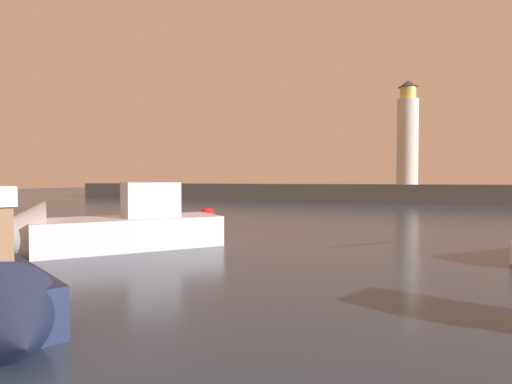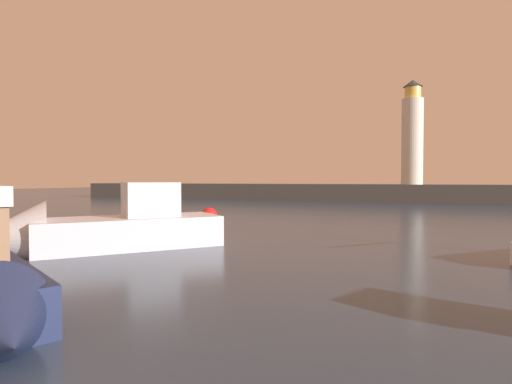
# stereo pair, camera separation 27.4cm
# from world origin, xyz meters

# --- Properties ---
(ground_plane) EXTENTS (220.00, 220.00, 0.00)m
(ground_plane) POSITION_xyz_m (0.00, 26.77, 0.00)
(ground_plane) COLOR #2D3D51
(breakwater) EXTENTS (86.06, 4.90, 2.27)m
(breakwater) POSITION_xyz_m (0.00, 53.53, 1.13)
(breakwater) COLOR #423F3D
(breakwater) RESTS_ON ground_plane
(lighthouse) EXTENTS (2.56, 2.56, 12.92)m
(lighthouse) POSITION_xyz_m (5.90, 53.53, 8.39)
(lighthouse) COLOR silver
(lighthouse) RESTS_ON breakwater
(motorboat_3) EXTENTS (8.24, 8.92, 3.41)m
(motorboat_3) POSITION_xyz_m (-5.48, 11.67, 0.81)
(motorboat_3) COLOR silver
(motorboat_3) RESTS_ON ground_plane
(mooring_buoy) EXTENTS (1.05, 1.05, 1.05)m
(mooring_buoy) POSITION_xyz_m (-5.87, 22.46, 0.53)
(mooring_buoy) COLOR red
(mooring_buoy) RESTS_ON ground_plane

